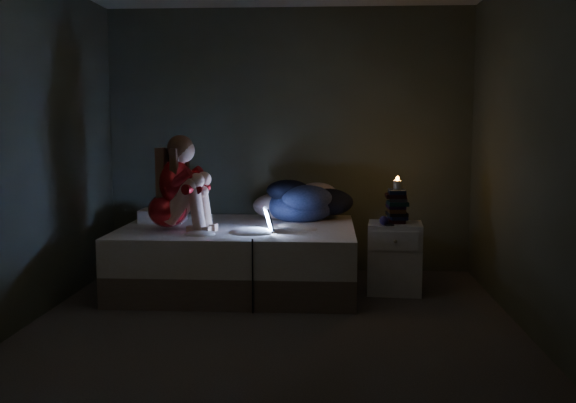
# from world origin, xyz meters

# --- Properties ---
(floor) EXTENTS (3.60, 3.80, 0.02)m
(floor) POSITION_xyz_m (0.00, 0.00, -0.01)
(floor) COLOR #373331
(floor) RESTS_ON ground
(wall_back) EXTENTS (3.60, 0.02, 2.60)m
(wall_back) POSITION_xyz_m (0.00, 1.91, 1.30)
(wall_back) COLOR #373C2E
(wall_back) RESTS_ON ground
(wall_front) EXTENTS (3.60, 0.02, 2.60)m
(wall_front) POSITION_xyz_m (0.00, -1.91, 1.30)
(wall_front) COLOR #373C2E
(wall_front) RESTS_ON ground
(wall_left) EXTENTS (0.02, 3.80, 2.60)m
(wall_left) POSITION_xyz_m (-1.81, 0.00, 1.30)
(wall_left) COLOR #373C2E
(wall_left) RESTS_ON ground
(wall_right) EXTENTS (0.02, 3.80, 2.60)m
(wall_right) POSITION_xyz_m (1.81, 0.00, 1.30)
(wall_right) COLOR #373C2E
(wall_right) RESTS_ON ground
(bed) EXTENTS (2.05, 1.54, 0.56)m
(bed) POSITION_xyz_m (-0.40, 1.10, 0.28)
(bed) COLOR beige
(bed) RESTS_ON ground
(pillow) EXTENTS (0.40, 0.29, 0.12)m
(pillow) POSITION_xyz_m (-1.14, 1.32, 0.62)
(pillow) COLOR silver
(pillow) RESTS_ON bed
(woman) EXTENTS (0.56, 0.42, 0.82)m
(woman) POSITION_xyz_m (-0.97, 0.84, 0.97)
(woman) COLOR #A20407
(woman) RESTS_ON bed
(laptop) EXTENTS (0.36, 0.29, 0.22)m
(laptop) POSITION_xyz_m (-0.23, 0.77, 0.67)
(laptop) COLOR black
(laptop) RESTS_ON bed
(clothes_pile) EXTENTS (0.71, 0.58, 0.40)m
(clothes_pile) POSITION_xyz_m (0.13, 1.49, 0.77)
(clothes_pile) COLOR #14213A
(clothes_pile) RESTS_ON bed
(nightstand) EXTENTS (0.49, 0.45, 0.61)m
(nightstand) POSITION_xyz_m (0.98, 1.05, 0.31)
(nightstand) COLOR silver
(nightstand) RESTS_ON ground
(book_stack) EXTENTS (0.19, 0.25, 0.26)m
(book_stack) POSITION_xyz_m (1.00, 1.07, 0.74)
(book_stack) COLOR black
(book_stack) RESTS_ON nightstand
(candle) EXTENTS (0.07, 0.07, 0.08)m
(candle) POSITION_xyz_m (1.00, 1.07, 0.92)
(candle) COLOR beige
(candle) RESTS_ON book_stack
(phone) EXTENTS (0.11, 0.16, 0.01)m
(phone) POSITION_xyz_m (0.92, 0.93, 0.62)
(phone) COLOR black
(phone) RESTS_ON nightstand
(blue_orb) EXTENTS (0.08, 0.08, 0.08)m
(blue_orb) POSITION_xyz_m (0.89, 0.90, 0.65)
(blue_orb) COLOR #271D53
(blue_orb) RESTS_ON nightstand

